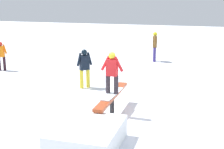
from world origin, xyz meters
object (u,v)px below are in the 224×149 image
bystander_black (85,66)px  bystander_brown (155,45)px  bystander_orange (1,55)px  main_rider_on_rail (112,74)px  rail_feature (112,97)px

bystander_black → bystander_brown: bearing=-150.7°
bystander_orange → main_rider_on_rail: bearing=128.9°
main_rider_on_rail → rail_feature: bearing=0.0°
main_rider_on_rail → bystander_black: (2.50, 1.85, -0.43)m
rail_feature → main_rider_on_rail: 0.71m
rail_feature → bystander_black: 3.12m
rail_feature → bystander_brown: (8.34, 0.06, 0.33)m
bystander_black → bystander_orange: bearing=-61.7°
bystander_black → bystander_orange: size_ratio=1.10×
main_rider_on_rail → bystander_brown: (8.34, 0.06, -0.38)m
bystander_black → bystander_brown: size_ratio=0.95×
bystander_brown → bystander_orange: 7.92m
rail_feature → bystander_orange: size_ratio=1.96×
main_rider_on_rail → bystander_brown: main_rider_on_rail is taller
main_rider_on_rail → bystander_brown: size_ratio=0.85×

